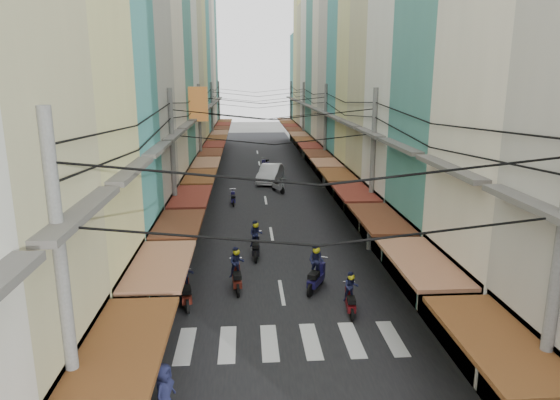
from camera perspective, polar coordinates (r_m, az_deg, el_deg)
name	(u,v)px	position (r m, az deg, el deg)	size (l,w,h in m)	color
ground	(278,274)	(22.84, -0.18, -8.48)	(160.00, 160.00, 0.00)	#61615D
road	(263,183)	(42.01, -1.99, 1.92)	(10.00, 80.00, 0.02)	black
sidewalk_left	(185,184)	(42.29, -10.83, 1.79)	(3.00, 80.00, 0.06)	slate
sidewalk_right	(339,182)	(42.71, 6.76, 2.06)	(3.00, 80.00, 0.06)	slate
crosswalk	(290,342)	(17.44, 1.17, -15.89)	(7.55, 2.40, 0.01)	silver
building_row_left	(153,62)	(38.22, -14.31, 15.08)	(7.80, 67.67, 23.70)	silver
building_row_right	(370,67)	(38.67, 10.30, 14.71)	(7.80, 68.98, 22.59)	teal
utility_poles	(264,107)	(36.18, -1.79, 10.52)	(10.20, 66.13, 8.20)	gray
white_car	(270,182)	(42.38, -1.11, 2.02)	(5.39, 2.11, 1.90)	silver
bicycle	(433,279)	(23.30, 17.10, -8.66)	(0.62, 1.65, 1.13)	black
moving_scooters	(263,246)	(24.76, -1.94, -5.30)	(6.77, 33.34, 1.98)	black
parked_scooters	(408,313)	(18.84, 14.37, -12.42)	(13.34, 13.51, 0.97)	black
pedestrians	(190,241)	(24.50, -10.25, -4.60)	(12.18, 22.39, 2.14)	#281F29
market_umbrella	(509,308)	(16.87, 24.71, -11.14)	(2.06, 2.06, 2.17)	#B2B2B7
traffic_sign	(435,266)	(19.09, 17.34, -7.20)	(0.10, 0.61, 2.80)	gray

